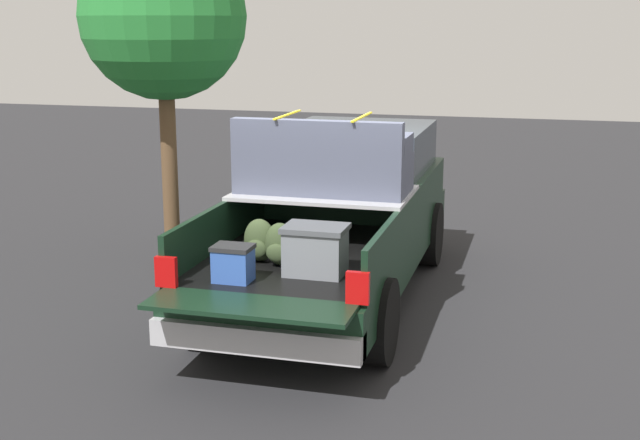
{
  "coord_description": "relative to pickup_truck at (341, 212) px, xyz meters",
  "views": [
    {
      "loc": [
        -9.21,
        -2.34,
        3.22
      ],
      "look_at": [
        -0.6,
        0.0,
        1.1
      ],
      "focal_mm": 47.13,
      "sensor_mm": 36.0,
      "label": 1
    }
  ],
  "objects": [
    {
      "name": "trash_can",
      "position": [
        2.39,
        1.64,
        -0.48
      ],
      "size": [
        0.6,
        0.6,
        0.98
      ],
      "color": "#2D2D33",
      "rests_on": "ground_plane"
    },
    {
      "name": "ground_plane",
      "position": [
        -0.38,
        0.0,
        -0.98
      ],
      "size": [
        40.0,
        40.0,
        0.0
      ],
      "primitive_type": "plane",
      "color": "#262628"
    },
    {
      "name": "tree_background",
      "position": [
        0.3,
        2.38,
        2.28
      ],
      "size": [
        2.1,
        2.1,
        4.33
      ],
      "color": "brown",
      "rests_on": "ground_plane"
    },
    {
      "name": "pickup_truck",
      "position": [
        0.0,
        0.0,
        0.0
      ],
      "size": [
        6.05,
        2.06,
        2.23
      ],
      "color": "black",
      "rests_on": "ground_plane"
    }
  ]
}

